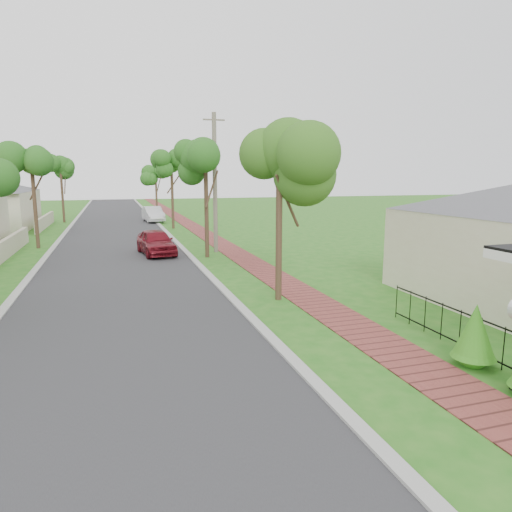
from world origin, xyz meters
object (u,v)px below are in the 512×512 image
parked_car_white (153,214)px  parked_car_red (156,242)px  near_tree (279,171)px  utility_pole (215,183)px

parked_car_white → parked_car_red: bearing=-99.5°
parked_car_red → parked_car_white: size_ratio=0.94×
parked_car_white → near_tree: near_tree is taller
near_tree → utility_pole: utility_pole is taller
parked_car_red → near_tree: size_ratio=0.73×
parked_car_red → utility_pole: bearing=-8.9°
parked_car_white → utility_pole: utility_pole is taller
utility_pole → near_tree: bearing=-90.5°
near_tree → utility_pole: 10.51m
parked_car_red → utility_pole: (3.30, -0.10, 3.18)m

